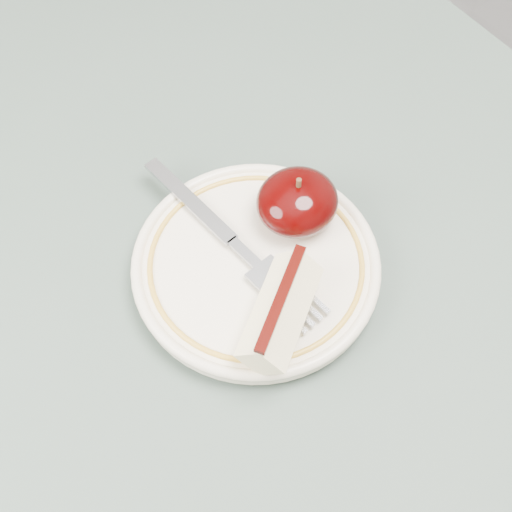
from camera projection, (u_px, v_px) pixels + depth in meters
table at (147, 369)px, 0.61m from camera, size 0.90×0.90×0.75m
plate at (256, 265)px, 0.55m from camera, size 0.19×0.19×0.02m
apple_half at (297, 202)px, 0.55m from camera, size 0.07×0.06×0.05m
apple_wedge at (280, 311)px, 0.50m from camera, size 0.09×0.08×0.04m
fork at (233, 242)px, 0.55m from camera, size 0.04×0.20×0.00m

